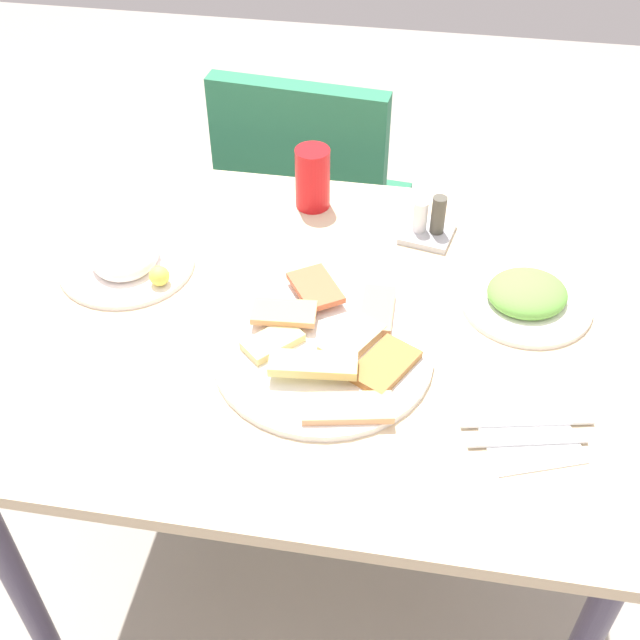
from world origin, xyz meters
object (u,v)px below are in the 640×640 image
Objects in this scene: dining_chair at (312,211)px; fork at (527,441)px; salad_plate_rice at (127,258)px; salad_plate_greens at (527,296)px; pide_platter at (327,350)px; condiment_caddy at (429,225)px; spoon at (527,421)px; paper_napkin at (527,433)px; soda_can at (313,178)px; dining_table at (318,360)px.

fork is at bearing -62.61° from dining_chair.
salad_plate_greens is at bearing 1.30° from salad_plate_rice.
condiment_caddy is (0.13, 0.34, 0.01)m from pide_platter.
spoon is (0.31, -0.09, -0.01)m from pide_platter.
pide_platter is 0.35m from salad_plate_greens.
paper_napkin is 0.48m from condiment_caddy.
dining_chair is 0.51m from soda_can.
paper_napkin is (0.31, -0.11, -0.01)m from pide_platter.
paper_napkin is 0.02m from fork.
dining_chair reaches higher than dining_table.
paper_napkin is at bearing -29.18° from dining_table.
spoon reaches higher than paper_napkin.
salad_plate_rice reaches higher than dining_table.
pide_platter is at bearing 151.80° from spoon.
soda_can is 0.71× the size of fork.
pide_platter is 1.85× the size of spoon.
pide_platter is at bearing 160.52° from paper_napkin.
soda_can is at bearing 128.10° from paper_napkin.
fork is (0.31, -0.13, -0.01)m from pide_platter.
dining_chair reaches higher than fork.
salad_plate_rice reaches higher than pide_platter.
soda_can is at bearing 117.34° from spoon.
soda_can is (-0.06, 0.32, 0.16)m from dining_table.
condiment_caddy reaches higher than fork.
salad_plate_greens is 1.30× the size of fork.
pide_platter is 2.92× the size of soda_can.
soda_can is (0.07, -0.38, 0.34)m from dining_chair.
soda_can is (0.29, 0.24, 0.04)m from salad_plate_rice.
soda_can is at bearing 39.72° from salad_plate_rice.
dining_chair is 1.05m from fork.
pide_platter is 0.41m from salad_plate_rice.
soda_can reaches higher than condiment_caddy.
salad_plate_rice is 0.55m from condiment_caddy.
spoon reaches higher than dining_table.
paper_napkin is 1.24× the size of condiment_caddy.
condiment_caddy is at bearing 58.04° from dining_table.
condiment_caddy is at bearing 97.77° from fork.
spoon is at bearing -19.89° from salad_plate_rice.
soda_can is at bearing 114.58° from fork.
paper_napkin is (0.33, -0.19, 0.10)m from dining_table.
fork is (0.33, -0.20, 0.10)m from dining_table.
condiment_caddy reaches higher than spoon.
dining_chair reaches higher than salad_plate_greens.
soda_can is (-0.09, 0.40, 0.05)m from pide_platter.
salad_plate_rice is (-0.38, 0.16, 0.01)m from pide_platter.
dining_table is at bearing -79.10° from dining_chair.
salad_plate_greens is at bearing 16.03° from dining_table.
condiment_caddy is at bearing 137.09° from salad_plate_greens.
pide_platter is at bearing 145.02° from fork.
salad_plate_greens is (0.47, -0.60, 0.30)m from dining_chair.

